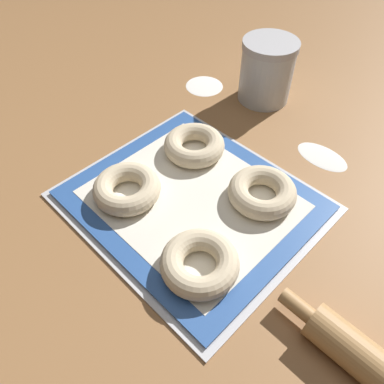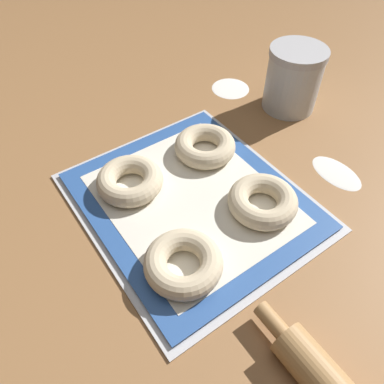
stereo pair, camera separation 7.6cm
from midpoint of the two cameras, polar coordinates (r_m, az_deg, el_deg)
The scene contains 10 objects.
ground_plane at distance 0.69m, azimuth -1.42°, elevation -1.38°, with size 2.80×2.80×0.00m, color olive.
baking_tray at distance 0.69m, azimuth -3.18°, elevation -1.62°, with size 0.43×0.38×0.01m.
baking_mat at distance 0.68m, azimuth -3.20°, elevation -1.33°, with size 0.40×0.35×0.00m.
bagel_front_left at distance 0.69m, azimuth -13.04°, elevation 0.33°, with size 0.12×0.12×0.04m.
bagel_front_right at distance 0.58m, azimuth -2.65°, elevation -11.04°, with size 0.12×0.12×0.04m.
bagel_back_left at distance 0.76m, azimuth -2.55°, elevation 6.99°, with size 0.12×0.12×0.04m.
bagel_back_right at distance 0.67m, azimuth 7.49°, elevation -0.21°, with size 0.12×0.12×0.04m.
flour_canister at distance 0.91m, azimuth 8.89°, elevation 17.66°, with size 0.13×0.13×0.14m.
flour_patch_near at distance 0.81m, azimuth 16.71°, elevation 5.08°, with size 0.11×0.06×0.00m.
flour_patch_far at distance 0.98m, azimuth -0.41°, elevation 15.81°, with size 0.09×0.09×0.00m.
Camera 1 is at (0.31, -0.34, 0.53)m, focal length 35.00 mm.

